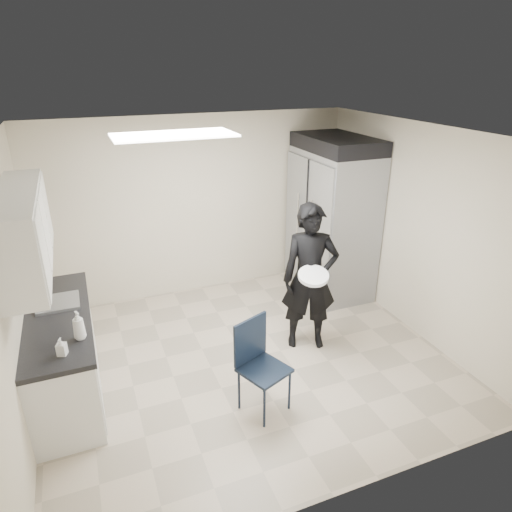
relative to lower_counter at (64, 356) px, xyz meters
name	(u,v)px	position (x,y,z in m)	size (l,w,h in m)	color
floor	(247,359)	(1.95, -0.20, -0.43)	(4.50, 4.50, 0.00)	#B3A28C
ceiling	(245,134)	(1.95, -0.20, 2.17)	(4.50, 4.50, 0.00)	silver
back_wall	(197,207)	(1.95, 1.80, 0.87)	(4.50, 4.50, 0.00)	beige
left_wall	(13,295)	(-0.30, -0.20, 0.87)	(4.00, 4.00, 0.00)	beige
right_wall	(416,231)	(4.20, -0.20, 0.87)	(4.00, 4.00, 0.00)	beige
ceiling_panel	(174,135)	(1.35, 0.20, 2.14)	(1.20, 0.60, 0.02)	white
lower_counter	(64,356)	(0.00, 0.00, 0.00)	(0.60, 1.90, 0.86)	silver
countertop	(56,318)	(0.00, 0.00, 0.46)	(0.64, 1.95, 0.05)	black
sink	(59,307)	(0.02, 0.25, 0.44)	(0.42, 0.40, 0.14)	gray
faucet	(35,298)	(-0.18, 0.25, 0.59)	(0.02, 0.02, 0.24)	silver
upper_cabinets	(24,231)	(-0.13, 0.00, 1.40)	(0.35, 1.80, 0.75)	silver
towel_dispenser	(28,216)	(-0.19, 1.15, 1.19)	(0.22, 0.30, 0.35)	black
notice_sticker_left	(16,298)	(-0.29, -0.10, 0.79)	(0.00, 0.12, 0.07)	yellow
notice_sticker_right	(19,292)	(-0.29, 0.10, 0.75)	(0.00, 0.12, 0.07)	yellow
commercial_fridge	(332,223)	(3.78, 1.07, 0.62)	(0.80, 1.35, 2.10)	gray
fridge_compressor	(337,144)	(3.78, 1.07, 1.77)	(0.80, 1.35, 0.20)	black
folding_chair	(264,370)	(1.82, -1.04, 0.04)	(0.42, 0.42, 0.94)	black
man_tuxedo	(310,278)	(2.77, -0.16, 0.47)	(0.66, 0.44, 1.80)	black
bucket_lid	(313,276)	(2.68, -0.39, 0.62)	(0.34, 0.34, 0.04)	silver
soap_bottle_a	(78,325)	(0.21, -0.51, 0.62)	(0.11, 0.11, 0.28)	white
soap_bottle_b	(61,347)	(0.06, -0.73, 0.56)	(0.07, 0.08, 0.17)	#B0AFBC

